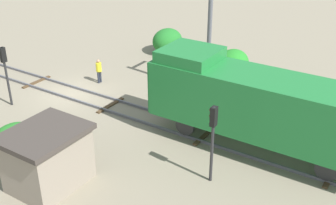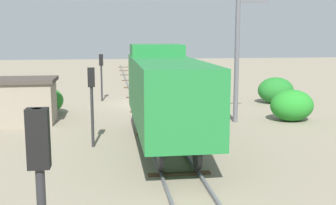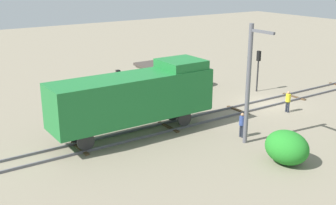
{
  "view_description": "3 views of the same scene",
  "coord_description": "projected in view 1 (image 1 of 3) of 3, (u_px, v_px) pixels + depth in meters",
  "views": [
    {
      "loc": [
        17.68,
        18.93,
        11.78
      ],
      "look_at": [
        -0.14,
        7.49,
        1.29
      ],
      "focal_mm": 45.0,
      "sensor_mm": 36.0,
      "label": 1
    },
    {
      "loc": [
        2.54,
        31.82,
        5.3
      ],
      "look_at": [
        -0.72,
        8.38,
        1.45
      ],
      "focal_mm": 45.0,
      "sensor_mm": 36.0,
      "label": 2
    },
    {
      "loc": [
        -23.05,
        25.59,
        10.62
      ],
      "look_at": [
        -0.05,
        10.06,
        1.88
      ],
      "focal_mm": 45.0,
      "sensor_mm": 36.0,
      "label": 3
    }
  ],
  "objects": [
    {
      "name": "railway_track",
      "position": [
        71.0,
        93.0,
        27.69
      ],
      "size": [
        2.4,
        79.92,
        0.16
      ],
      "color": "#595960",
      "rests_on": "ground"
    },
    {
      "name": "traffic_signal_near",
      "position": [
        5.0,
        65.0,
        25.1
      ],
      "size": [
        0.32,
        0.34,
        3.74
      ],
      "color": "#262628",
      "rests_on": "ground"
    },
    {
      "name": "bush_mid",
      "position": [
        15.0,
        142.0,
        20.57
      ],
      "size": [
        2.52,
        2.06,
        1.83
      ],
      "primitive_type": "ellipsoid",
      "color": "#267626",
      "rests_on": "ground"
    },
    {
      "name": "catenary_mast",
      "position": [
        210.0,
        33.0,
        26.15
      ],
      "size": [
        1.94,
        0.28,
        7.62
      ],
      "color": "#595960",
      "rests_on": "ground"
    },
    {
      "name": "worker_near_track",
      "position": [
        99.0,
        69.0,
        28.9
      ],
      "size": [
        0.38,
        0.38,
        1.7
      ],
      "rotation": [
        0.0,
        0.0,
        4.03
      ],
      "color": "#262B38",
      "rests_on": "ground"
    },
    {
      "name": "bush_far",
      "position": [
        233.0,
        63.0,
        30.04
      ],
      "size": [
        2.67,
        2.19,
        1.94
      ],
      "primitive_type": "ellipsoid",
      "color": "#238126",
      "rests_on": "ground"
    },
    {
      "name": "relay_hut",
      "position": [
        47.0,
        157.0,
        18.51
      ],
      "size": [
        3.5,
        2.9,
        2.74
      ],
      "color": "gray",
      "rests_on": "ground"
    },
    {
      "name": "bush_back",
      "position": [
        167.0,
        41.0,
        34.46
      ],
      "size": [
        2.77,
        2.27,
        2.02
      ],
      "primitive_type": "ellipsoid",
      "color": "#206F26",
      "rests_on": "ground"
    },
    {
      "name": "locomotive",
      "position": [
        255.0,
        101.0,
        20.4
      ],
      "size": [
        2.9,
        11.6,
        4.6
      ],
      "color": "#1E7233",
      "rests_on": "railway_track"
    },
    {
      "name": "ground_plane",
      "position": [
        71.0,
        94.0,
        27.72
      ],
      "size": [
        119.89,
        119.89,
        0.0
      ],
      "primitive_type": "plane",
      "color": "gray"
    },
    {
      "name": "traffic_signal_mid",
      "position": [
        213.0,
        130.0,
        18.15
      ],
      "size": [
        0.32,
        0.34,
        3.78
      ],
      "color": "#262628",
      "rests_on": "ground"
    },
    {
      "name": "worker_by_signal",
      "position": [
        195.0,
        81.0,
        27.07
      ],
      "size": [
        0.38,
        0.38,
        1.7
      ],
      "rotation": [
        0.0,
        0.0,
        5.43
      ],
      "color": "#262B38",
      "rests_on": "ground"
    }
  ]
}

